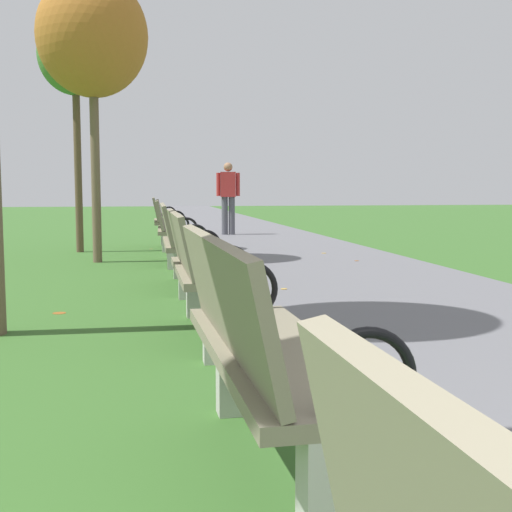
% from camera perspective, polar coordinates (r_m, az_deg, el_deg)
% --- Properties ---
extents(paved_walkway, '(3.09, 44.00, 0.02)m').
position_cam_1_polar(paved_walkway, '(18.13, -2.02, 2.46)').
color(paved_walkway, slate).
rests_on(paved_walkway, ground).
extents(park_bench_2, '(0.52, 1.61, 0.90)m').
position_cam_1_polar(park_bench_2, '(2.42, 0.31, -8.07)').
color(park_bench_2, gray).
rests_on(park_bench_2, ground).
extents(park_bench_3, '(0.47, 1.60, 0.90)m').
position_cam_1_polar(park_bench_3, '(4.79, -4.80, -1.18)').
color(park_bench_3, gray).
rests_on(park_bench_3, ground).
extents(park_bench_4, '(0.50, 1.61, 0.90)m').
position_cam_1_polar(park_bench_4, '(7.18, -6.50, 1.13)').
color(park_bench_4, gray).
rests_on(park_bench_4, ground).
extents(park_bench_5, '(0.52, 1.61, 0.90)m').
position_cam_1_polar(park_bench_5, '(9.58, -7.35, 2.28)').
color(park_bench_5, gray).
rests_on(park_bench_5, ground).
extents(park_bench_6, '(0.50, 1.61, 0.90)m').
position_cam_1_polar(park_bench_6, '(11.98, -7.86, 2.97)').
color(park_bench_6, gray).
rests_on(park_bench_6, ground).
extents(tree_3, '(1.55, 1.55, 4.04)m').
position_cam_1_polar(tree_3, '(10.10, -13.78, 17.66)').
color(tree_3, brown).
rests_on(tree_3, ground).
extents(tree_4, '(1.20, 1.20, 3.90)m').
position_cam_1_polar(tree_4, '(11.74, -15.17, 16.09)').
color(tree_4, brown).
rests_on(tree_4, ground).
extents(pedestrian_walking, '(0.53, 0.27, 1.62)m').
position_cam_1_polar(pedestrian_walking, '(15.14, -2.39, 5.28)').
color(pedestrian_walking, '#4C4C56').
rests_on(pedestrian_walking, paved_walkway).
extents(scattered_leaves, '(4.70, 12.72, 0.02)m').
position_cam_1_polar(scattered_leaves, '(5.95, 3.13, -4.40)').
color(scattered_leaves, gold).
rests_on(scattered_leaves, ground).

